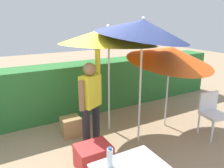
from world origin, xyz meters
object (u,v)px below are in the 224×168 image
(crate_cardboard, at_px, (71,126))
(cooler_box, at_px, (93,157))
(umbrella_orange, at_px, (143,28))
(umbrella_yellow, at_px, (171,54))
(bottle_water, at_px, (110,158))
(person_vendor, at_px, (91,100))
(chair_plastic, at_px, (212,112))
(umbrella_rainbow, at_px, (108,36))

(crate_cardboard, bearing_deg, cooler_box, -91.45)
(cooler_box, distance_m, crate_cardboard, 1.16)
(umbrella_orange, xyz_separation_m, umbrella_yellow, (0.92, 0.24, -0.55))
(crate_cardboard, distance_m, bottle_water, 2.22)
(umbrella_yellow, xyz_separation_m, bottle_water, (-2.26, -1.52, -0.75))
(umbrella_yellow, bearing_deg, umbrella_orange, -165.33)
(person_vendor, relative_size, cooler_box, 3.48)
(umbrella_orange, height_order, person_vendor, umbrella_orange)
(person_vendor, height_order, bottle_water, person_vendor)
(chair_plastic, bearing_deg, umbrella_orange, 159.23)
(bottle_water, bearing_deg, chair_plastic, 15.13)
(umbrella_orange, bearing_deg, person_vendor, 165.40)
(umbrella_yellow, distance_m, chair_plastic, 1.42)
(umbrella_orange, bearing_deg, crate_cardboard, 142.59)
(umbrella_rainbow, relative_size, bottle_water, 9.25)
(umbrella_orange, relative_size, umbrella_yellow, 1.28)
(umbrella_rainbow, distance_m, crate_cardboard, 1.97)
(cooler_box, bearing_deg, crate_cardboard, 88.55)
(crate_cardboard, bearing_deg, umbrella_yellow, -16.48)
(chair_plastic, distance_m, cooler_box, 2.55)
(umbrella_yellow, height_order, chair_plastic, umbrella_yellow)
(bottle_water, bearing_deg, person_vendor, 73.76)
(cooler_box, relative_size, bottle_water, 2.25)
(umbrella_rainbow, xyz_separation_m, umbrella_yellow, (1.21, -0.46, -0.39))
(crate_cardboard, bearing_deg, umbrella_rainbow, -9.67)
(chair_plastic, distance_m, crate_cardboard, 2.86)
(cooler_box, xyz_separation_m, crate_cardboard, (0.03, 1.16, -0.00))
(umbrella_orange, bearing_deg, umbrella_yellow, 14.67)
(umbrella_yellow, bearing_deg, chair_plastic, -57.80)
(umbrella_rainbow, distance_m, cooler_box, 2.22)
(crate_cardboard, relative_size, bottle_water, 1.62)
(umbrella_rainbow, height_order, person_vendor, umbrella_rainbow)
(umbrella_rainbow, distance_m, person_vendor, 1.30)
(umbrella_rainbow, bearing_deg, crate_cardboard, 170.33)
(umbrella_orange, bearing_deg, chair_plastic, -20.77)
(umbrella_orange, xyz_separation_m, person_vendor, (-0.90, 0.23, -1.21))
(umbrella_orange, relative_size, cooler_box, 4.55)
(umbrella_rainbow, bearing_deg, cooler_box, -129.09)
(umbrella_rainbow, distance_m, bottle_water, 2.51)
(umbrella_orange, height_order, umbrella_yellow, umbrella_orange)
(person_vendor, bearing_deg, bottle_water, -106.24)
(cooler_box, relative_size, crate_cardboard, 1.39)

